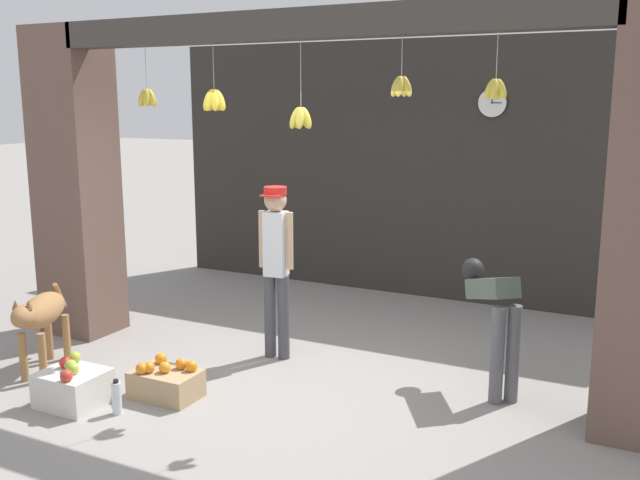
{
  "coord_description": "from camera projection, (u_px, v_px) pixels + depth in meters",
  "views": [
    {
      "loc": [
        2.81,
        -5.13,
        2.44
      ],
      "look_at": [
        0.0,
        0.48,
        1.2
      ],
      "focal_mm": 40.0,
      "sensor_mm": 36.0,
      "label": 1
    }
  ],
  "objects": [
    {
      "name": "shop_back_wall",
      "position": [
        421.0,
        171.0,
        8.75
      ],
      "size": [
        6.78,
        0.12,
        3.15
      ],
      "primitive_type": "cube",
      "color": "#2D2B28",
      "rests_on": "ground_plane"
    },
    {
      "name": "worker_stooping",
      "position": [
        494.0,
        311.0,
        5.92
      ],
      "size": [
        0.63,
        0.7,
        1.06
      ],
      "rotation": [
        0.0,
        0.0,
        0.7
      ],
      "color": "#56565B",
      "rests_on": "ground_plane"
    },
    {
      "name": "shopkeeper",
      "position": [
        276.0,
        259.0,
        6.66
      ],
      "size": [
        0.34,
        0.28,
        1.65
      ],
      "rotation": [
        0.0,
        0.0,
        3.26
      ],
      "color": "#424247",
      "rests_on": "ground_plane"
    },
    {
      "name": "fruit_crate_oranges",
      "position": [
        166.0,
        382.0,
        5.92
      ],
      "size": [
        0.56,
        0.36,
        0.32
      ],
      "color": "tan",
      "rests_on": "ground_plane"
    },
    {
      "name": "water_bottle",
      "position": [
        117.0,
        398.0,
        5.6
      ],
      "size": [
        0.08,
        0.08,
        0.29
      ],
      "color": "silver",
      "rests_on": "ground_plane"
    },
    {
      "name": "dog",
      "position": [
        41.0,
        315.0,
        6.39
      ],
      "size": [
        0.58,
        0.98,
        0.78
      ],
      "rotation": [
        0.0,
        0.0,
        -1.14
      ],
      "color": "#9E7042",
      "rests_on": "ground_plane"
    },
    {
      "name": "storefront_awning",
      "position": [
        297.0,
        30.0,
        5.74
      ],
      "size": [
        4.88,
        0.27,
        0.97
      ],
      "color": "#3D3833"
    },
    {
      "name": "wall_clock",
      "position": [
        492.0,
        103.0,
        8.15
      ],
      "size": [
        0.34,
        0.03,
        0.34
      ],
      "color": "black"
    },
    {
      "name": "ground_plane",
      "position": [
        295.0,
        384.0,
        6.21
      ],
      "size": [
        60.0,
        60.0,
        0.0
      ],
      "primitive_type": "plane",
      "color": "gray"
    },
    {
      "name": "shop_pillar_left",
      "position": [
        76.0,
        184.0,
        7.37
      ],
      "size": [
        0.7,
        0.6,
        3.15
      ],
      "primitive_type": "cube",
      "color": "brown",
      "rests_on": "ground_plane"
    },
    {
      "name": "fruit_crate_apples",
      "position": [
        73.0,
        387.0,
        5.76
      ],
      "size": [
        0.5,
        0.43,
        0.38
      ],
      "color": "silver",
      "rests_on": "ground_plane"
    }
  ]
}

